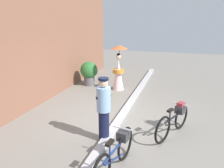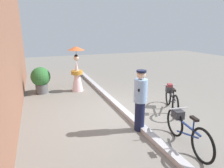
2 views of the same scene
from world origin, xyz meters
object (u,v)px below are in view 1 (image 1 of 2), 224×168
at_px(bicycle_near_officer, 116,153).
at_px(potted_plant_by_door, 89,72).
at_px(bicycle_far_side, 174,119).
at_px(person_with_parasol, 119,69).
at_px(person_officer, 104,108).

height_order(bicycle_near_officer, potted_plant_by_door, potted_plant_by_door).
bearing_deg(bicycle_near_officer, potted_plant_by_door, 28.72).
relative_size(bicycle_far_side, person_with_parasol, 0.83).
distance_m(bicycle_far_side, potted_plant_by_door, 5.21).
bearing_deg(bicycle_near_officer, person_with_parasol, 15.89).
height_order(bicycle_far_side, person_with_parasol, person_with_parasol).
bearing_deg(bicycle_far_side, person_with_parasol, 37.61).
distance_m(bicycle_near_officer, person_officer, 1.28).
bearing_deg(potted_plant_by_door, bicycle_far_side, -131.10).
xyz_separation_m(bicycle_near_officer, potted_plant_by_door, (5.30, 2.90, 0.21)).
height_order(person_officer, potted_plant_by_door, person_officer).
bearing_deg(person_officer, bicycle_far_side, -62.57).
distance_m(bicycle_near_officer, bicycle_far_side, 2.13).
bearing_deg(potted_plant_by_door, person_with_parasol, -98.67).
bearing_deg(person_officer, person_with_parasol, 11.45).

